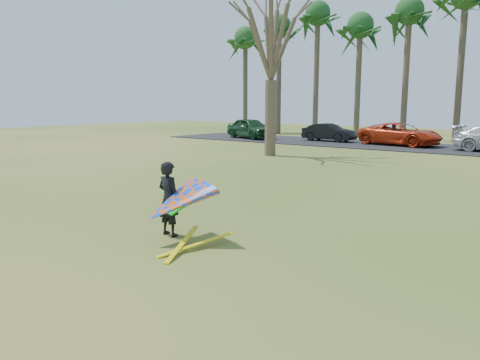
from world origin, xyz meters
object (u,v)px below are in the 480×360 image
Objects in this scene: bare_tree_left at (271,29)px; car_1 at (329,132)px; car_0 at (251,128)px; kite_flyer at (174,203)px; car_2 at (400,134)px.

car_1 is (-1.76, 10.50, -6.18)m from bare_tree_left.
kite_flyer is (15.99, -24.19, -0.05)m from car_0.
car_0 is 28.99m from kite_flyer.
kite_flyer is at bearing -160.74° from car_2.
car_0 is at bearing 106.04° from car_2.
car_0 reaches higher than car_1.
car_2 is (11.96, 1.21, -0.06)m from car_0.
kite_flyer is at bearing -62.60° from bare_tree_left.
car_0 is at bearing 103.69° from car_1.
kite_flyer reaches higher than car_2.
car_2 is 25.71m from kite_flyer.
kite_flyer reaches higher than car_0.
car_2 is at bearing 70.11° from bare_tree_left.
bare_tree_left is 13.70m from car_0.
bare_tree_left is at bearing 170.37° from car_2.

